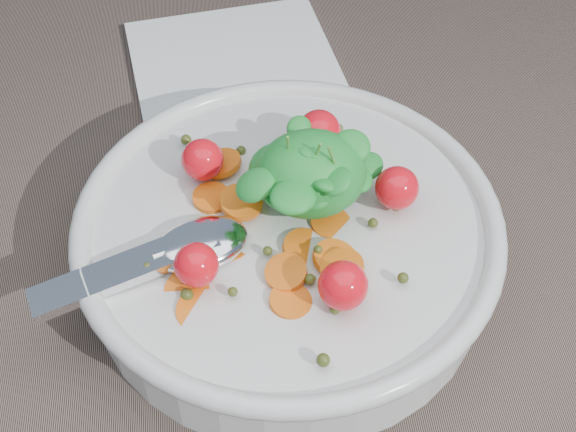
{
  "coord_description": "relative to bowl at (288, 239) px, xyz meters",
  "views": [
    {
      "loc": [
        -0.0,
        -0.32,
        0.41
      ],
      "look_at": [
        0.03,
        -0.01,
        0.05
      ],
      "focal_mm": 50.0,
      "sensor_mm": 36.0,
      "label": 1
    }
  ],
  "objects": [
    {
      "name": "ground",
      "position": [
        -0.03,
        0.01,
        -0.03
      ],
      "size": [
        6.0,
        6.0,
        0.0
      ],
      "primitive_type": "plane",
      "color": "#756053",
      "rests_on": "ground"
    },
    {
      "name": "bowl",
      "position": [
        0.0,
        0.0,
        0.0
      ],
      "size": [
        0.28,
        0.26,
        0.11
      ],
      "color": "silver",
      "rests_on": "ground"
    },
    {
      "name": "napkin",
      "position": [
        -0.02,
        0.21,
        -0.03
      ],
      "size": [
        0.18,
        0.16,
        0.01
      ],
      "primitive_type": "cube",
      "rotation": [
        0.0,
        0.0,
        0.15
      ],
      "color": "white",
      "rests_on": "ground"
    }
  ]
}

